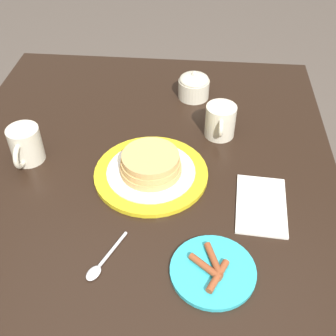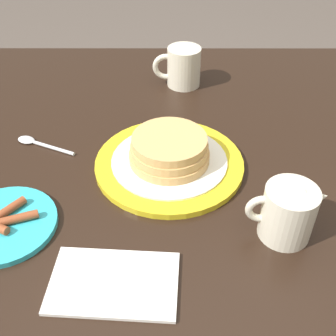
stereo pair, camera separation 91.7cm
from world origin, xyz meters
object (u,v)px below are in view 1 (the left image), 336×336
object	(u,v)px
pancake_plate	(151,168)
napkin	(261,205)
side_plate_bacon	(213,270)
coffee_mug	(25,146)
sugar_bowl	(194,86)
creamer_pitcher	(220,120)
spoon	(101,264)

from	to	relation	value
pancake_plate	napkin	xyz separation A→B (m)	(0.08, 0.26, -0.02)
pancake_plate	side_plate_bacon	size ratio (longest dim) A/B	1.64
coffee_mug	sugar_bowl	bearing A→B (deg)	129.34
pancake_plate	creamer_pitcher	world-z (taller)	creamer_pitcher
creamer_pitcher	side_plate_bacon	bearing A→B (deg)	-1.67
side_plate_bacon	coffee_mug	world-z (taller)	coffee_mug
coffee_mug	creamer_pitcher	distance (m)	0.50
coffee_mug	spoon	world-z (taller)	coffee_mug
sugar_bowl	coffee_mug	bearing A→B (deg)	-50.66
sugar_bowl	spoon	bearing A→B (deg)	-13.99
coffee_mug	sugar_bowl	distance (m)	0.52
coffee_mug	napkin	bearing A→B (deg)	79.46
side_plate_bacon	coffee_mug	bearing A→B (deg)	-122.09
pancake_plate	side_plate_bacon	xyz separation A→B (m)	(0.26, 0.15, -0.02)
pancake_plate	sugar_bowl	world-z (taller)	sugar_bowl
creamer_pitcher	sugar_bowl	world-z (taller)	creamer_pitcher
coffee_mug	napkin	xyz separation A→B (m)	(0.11, 0.58, -0.04)
napkin	spoon	world-z (taller)	spoon
creamer_pitcher	napkin	world-z (taller)	creamer_pitcher
creamer_pitcher	sugar_bowl	size ratio (longest dim) A/B	1.32
pancake_plate	coffee_mug	bearing A→B (deg)	-95.28
creamer_pitcher	spoon	bearing A→B (deg)	-27.70
sugar_bowl	creamer_pitcher	bearing A→B (deg)	23.38
side_plate_bacon	napkin	world-z (taller)	side_plate_bacon
creamer_pitcher	napkin	size ratio (longest dim) A/B	0.66
pancake_plate	spoon	bearing A→B (deg)	-14.40
pancake_plate	spoon	distance (m)	0.28
sugar_bowl	napkin	distance (m)	0.47
pancake_plate	spoon	xyz separation A→B (m)	(0.27, -0.07, -0.02)
pancake_plate	spoon	size ratio (longest dim) A/B	2.17
side_plate_bacon	coffee_mug	xyz separation A→B (m)	(-0.29, -0.47, 0.04)
coffee_mug	creamer_pitcher	world-z (taller)	creamer_pitcher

